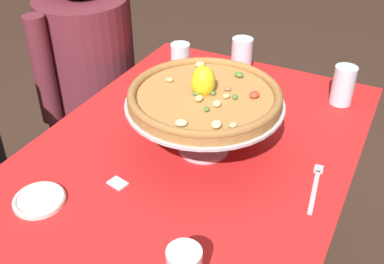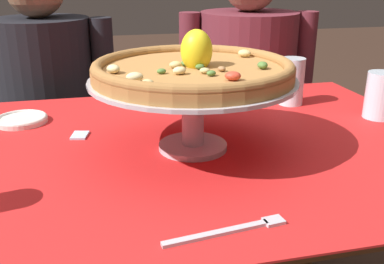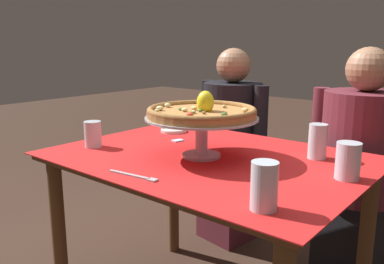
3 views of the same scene
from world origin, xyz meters
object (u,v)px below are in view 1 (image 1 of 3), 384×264
object	(u,v)px
diner_right	(92,87)
water_glass_side_right	(242,56)
pizza_stand	(204,112)
pizza	(205,95)
dinner_fork	(315,185)
water_glass_back_right	(181,64)
water_glass_front_right	(343,88)
side_plate	(39,200)
sugar_packet	(118,183)

from	to	relation	value
diner_right	water_glass_side_right	bearing A→B (deg)	-77.11
pizza_stand	pizza	xyz separation A→B (m)	(0.00, 0.00, 0.06)
dinner_fork	diner_right	world-z (taller)	diner_right
pizza	water_glass_back_right	size ratio (longest dim) A/B	3.11
water_glass_front_right	water_glass_side_right	xyz separation A→B (m)	(0.08, 0.40, -0.00)
dinner_fork	side_plate	bearing A→B (deg)	121.83
pizza_stand	dinner_fork	xyz separation A→B (m)	(-0.02, -0.33, -0.12)
water_glass_back_right	diner_right	size ratio (longest dim) A/B	0.12
dinner_fork	sugar_packet	bearing A→B (deg)	115.96
water_glass_side_right	diner_right	size ratio (longest dim) A/B	0.10
water_glass_front_right	sugar_packet	xyz separation A→B (m)	(-0.69, 0.43, -0.05)
water_glass_back_right	dinner_fork	bearing A→B (deg)	-121.93
water_glass_back_right	diner_right	world-z (taller)	diner_right
water_glass_back_right	diner_right	bearing A→B (deg)	86.10
water_glass_front_right	sugar_packet	distance (m)	0.82
water_glass_front_right	dinner_fork	world-z (taller)	water_glass_front_right
water_glass_back_right	side_plate	bearing A→B (deg)	179.73
sugar_packet	water_glass_front_right	bearing A→B (deg)	-31.98
sugar_packet	side_plate	bearing A→B (deg)	137.28
sugar_packet	diner_right	bearing A→B (deg)	42.86
pizza_stand	water_glass_back_right	size ratio (longest dim) A/B	3.24
water_glass_back_right	water_glass_side_right	world-z (taller)	water_glass_back_right
side_plate	diner_right	bearing A→B (deg)	30.09
water_glass_front_right	side_plate	world-z (taller)	water_glass_front_right
water_glass_back_right	side_plate	distance (m)	0.75
side_plate	diner_right	xyz separation A→B (m)	(0.78, 0.45, -0.18)
water_glass_front_right	dinner_fork	xyz separation A→B (m)	(-0.47, -0.04, -0.05)
water_glass_front_right	water_glass_back_right	bearing A→B (deg)	99.02
pizza_stand	diner_right	distance (m)	0.87
diner_right	water_glass_front_right	bearing A→B (deg)	-86.71
pizza_stand	sugar_packet	xyz separation A→B (m)	(-0.25, 0.14, -0.12)
pizza	diner_right	bearing A→B (deg)	61.78
pizza_stand	water_glass_side_right	xyz separation A→B (m)	(0.53, 0.10, -0.07)
side_plate	pizza_stand	bearing A→B (deg)	-34.64
water_glass_front_right	dinner_fork	distance (m)	0.47
diner_right	sugar_packet	bearing A→B (deg)	-137.14
pizza_stand	side_plate	xyz separation A→B (m)	(-0.39, 0.27, -0.12)
pizza_stand	diner_right	xyz separation A→B (m)	(0.39, 0.72, -0.29)
pizza	dinner_fork	bearing A→B (deg)	-92.97
pizza_stand	water_glass_back_right	distance (m)	0.45
dinner_fork	pizza	bearing A→B (deg)	87.03
pizza	water_glass_back_right	bearing A→B (deg)	36.81
dinner_fork	diner_right	xyz separation A→B (m)	(0.41, 1.06, -0.17)
pizza_stand	side_plate	bearing A→B (deg)	145.36
side_plate	diner_right	world-z (taller)	diner_right
pizza	water_glass_front_right	xyz separation A→B (m)	(0.45, -0.30, -0.12)
sugar_packet	pizza_stand	bearing A→B (deg)	-28.87
water_glass_side_right	water_glass_front_right	bearing A→B (deg)	-102.09
dinner_fork	sugar_packet	size ratio (longest dim) A/B	4.03
sugar_packet	diner_right	xyz separation A→B (m)	(0.64, 0.59, -0.17)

